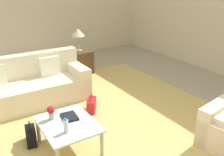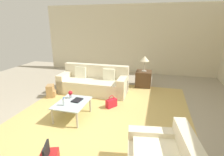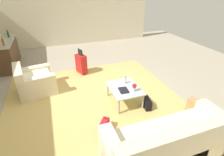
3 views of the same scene
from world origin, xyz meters
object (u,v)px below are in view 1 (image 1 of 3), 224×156
(side_table, at_px, (79,62))
(handbag_black, at_px, (31,135))
(coffee_table, at_px, (68,126))
(water_bottle, at_px, (66,126))
(coffee_table_book, at_px, (69,117))
(couch, at_px, (27,88))
(flower_vase, at_px, (51,111))
(table_lamp, at_px, (78,33))
(handbag_red, at_px, (92,105))

(side_table, relative_size, handbag_black, 1.63)
(coffee_table, distance_m, water_bottle, 0.27)
(coffee_table, distance_m, handbag_black, 0.64)
(coffee_table_book, height_order, handbag_black, coffee_table_book)
(couch, relative_size, side_table, 3.94)
(water_bottle, xyz_separation_m, flower_vase, (-0.42, -0.05, 0.03))
(coffee_table, bearing_deg, handbag_black, -134.64)
(water_bottle, height_order, table_lamp, table_lamp)
(side_table, height_order, table_lamp, table_lamp)
(side_table, bearing_deg, handbag_red, -19.56)
(coffee_table, xyz_separation_m, table_lamp, (-2.80, 1.50, 0.67))
(table_lamp, bearing_deg, flower_vase, -32.60)
(coffee_table, relative_size, coffee_table_book, 3.33)
(side_table, xyz_separation_m, handbag_black, (2.38, -1.92, -0.16))
(coffee_table, height_order, flower_vase, flower_vase)
(water_bottle, relative_size, side_table, 0.35)
(coffee_table, height_order, handbag_black, coffee_table)
(side_table, height_order, handbag_black, side_table)
(couch, height_order, side_table, couch)
(side_table, relative_size, table_lamp, 1.02)
(coffee_table, bearing_deg, side_table, 151.82)
(side_table, xyz_separation_m, table_lamp, (-0.00, 0.00, 0.75))
(table_lamp, xyz_separation_m, handbag_black, (2.38, -1.92, -0.91))
(table_lamp, bearing_deg, couch, -57.89)
(coffee_table, bearing_deg, table_lamp, 151.82)
(couch, height_order, handbag_red, couch)
(flower_vase, height_order, handbag_black, flower_vase)
(flower_vase, bearing_deg, handbag_black, -125.95)
(coffee_table, bearing_deg, coffee_table_book, 146.31)
(handbag_black, bearing_deg, coffee_table_book, 59.35)
(water_bottle, bearing_deg, couch, 180.00)
(coffee_table, relative_size, handbag_black, 2.52)
(coffee_table, distance_m, flower_vase, 0.32)
(coffee_table_book, distance_m, handbag_black, 0.66)
(coffee_table_book, relative_size, handbag_red, 0.76)
(water_bottle, distance_m, handbag_red, 1.39)
(side_table, bearing_deg, couch, -57.89)
(couch, xyz_separation_m, coffee_table, (1.80, 0.10, 0.06))
(couch, relative_size, table_lamp, 4.02)
(side_table, relative_size, handbag_red, 1.63)
(handbag_red, relative_size, handbag_black, 1.00)
(handbag_black, bearing_deg, couch, 166.76)
(table_lamp, bearing_deg, side_table, 0.00)
(water_bottle, bearing_deg, handbag_red, 138.35)
(side_table, bearing_deg, flower_vase, -32.60)
(handbag_red, bearing_deg, water_bottle, -41.65)
(water_bottle, xyz_separation_m, table_lamp, (-3.00, 1.60, 0.52))
(water_bottle, xyz_separation_m, coffee_table_book, (-0.32, 0.18, -0.08))
(coffee_table_book, relative_size, side_table, 0.46)
(side_table, bearing_deg, coffee_table_book, -27.92)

